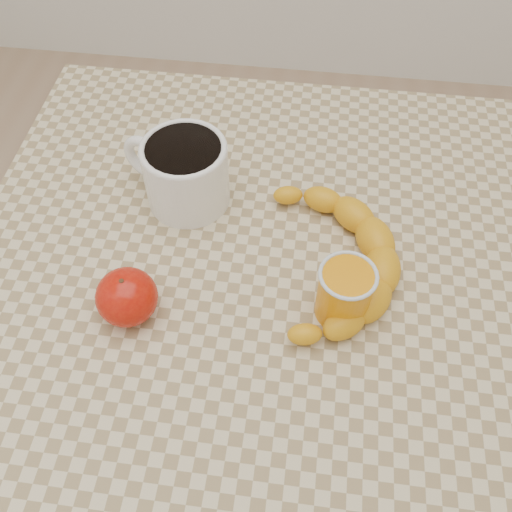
# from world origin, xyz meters

# --- Properties ---
(ground) EXTENTS (3.00, 3.00, 0.00)m
(ground) POSITION_xyz_m (0.00, 0.00, 0.00)
(ground) COLOR tan
(ground) RESTS_ON ground
(table) EXTENTS (0.80, 0.80, 0.75)m
(table) POSITION_xyz_m (0.00, 0.00, 0.66)
(table) COLOR beige
(table) RESTS_ON ground
(coffee_mug) EXTENTS (0.18, 0.15, 0.10)m
(coffee_mug) POSITION_xyz_m (-0.12, 0.11, 0.81)
(coffee_mug) COLOR white
(coffee_mug) RESTS_ON table
(orange_juice_glass) EXTENTS (0.07, 0.07, 0.08)m
(orange_juice_glass) POSITION_xyz_m (0.12, -0.06, 0.79)
(orange_juice_glass) COLOR orange
(orange_juice_glass) RESTS_ON table
(apple) EXTENTS (0.08, 0.08, 0.07)m
(apple) POSITION_xyz_m (-0.15, -0.09, 0.79)
(apple) COLOR #A30B05
(apple) RESTS_ON table
(banana) EXTENTS (0.21, 0.30, 0.05)m
(banana) POSITION_xyz_m (0.10, 0.00, 0.77)
(banana) COLOR #EBA614
(banana) RESTS_ON table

